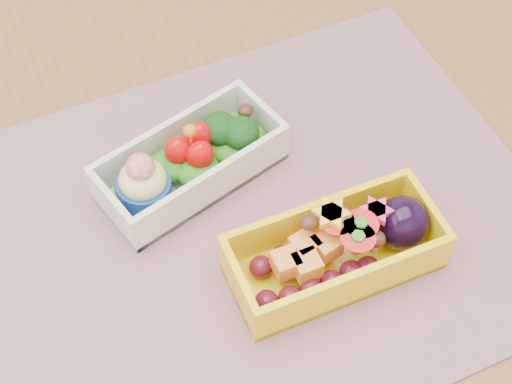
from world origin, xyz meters
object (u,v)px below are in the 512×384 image
object	(u,v)px
table	(264,240)
bento_yellow	(339,249)
placemat	(250,224)
bento_white	(190,162)

from	to	relation	value
table	bento_yellow	xyz separation A→B (m)	(0.03, -0.10, 0.13)
placemat	bento_yellow	size ratio (longest dim) A/B	2.87
table	placemat	xyz separation A→B (m)	(-0.03, -0.04, 0.10)
table	bento_yellow	world-z (taller)	bento_yellow
bento_white	bento_yellow	world-z (taller)	bento_white
bento_white	bento_yellow	bearing A→B (deg)	-74.20
table	bento_white	xyz separation A→B (m)	(-0.06, 0.03, 0.12)
bento_white	table	bearing A→B (deg)	-41.01
table	placemat	distance (m)	0.11
placemat	bento_white	distance (m)	0.08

